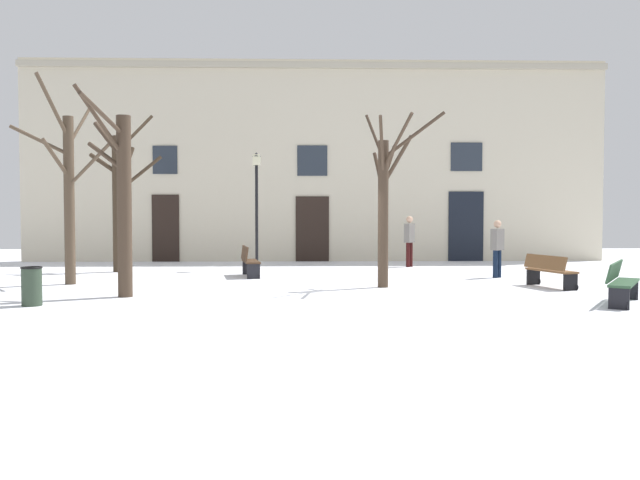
{
  "coord_description": "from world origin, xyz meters",
  "views": [
    {
      "loc": [
        -0.47,
        -16.18,
        1.84
      ],
      "look_at": [
        0.0,
        1.83,
        1.13
      ],
      "focal_mm": 36.39,
      "sensor_mm": 36.0,
      "label": 1
    }
  ],
  "objects_px": {
    "tree_center": "(122,198)",
    "tree_left_of_center": "(119,196)",
    "litter_bin": "(32,286)",
    "person_crossing_plaza": "(497,246)",
    "bench_by_litter_bin": "(249,261)",
    "bench_facing_shops": "(550,271)",
    "tree_right_of_center": "(68,189)",
    "streetlamp": "(257,198)",
    "tree_foreground": "(385,199)",
    "bench_far_corner": "(621,282)",
    "person_by_shop_door": "(409,238)"
  },
  "relations": [
    {
      "from": "person_by_shop_door",
      "to": "tree_left_of_center",
      "type": "bearing_deg",
      "value": 140.04
    },
    {
      "from": "bench_by_litter_bin",
      "to": "person_crossing_plaza",
      "type": "xyz_separation_m",
      "value": [
        7.24,
        -0.54,
        0.46
      ]
    },
    {
      "from": "tree_left_of_center",
      "to": "tree_right_of_center",
      "type": "distance_m",
      "value": 3.79
    },
    {
      "from": "streetlamp",
      "to": "person_by_shop_door",
      "type": "height_order",
      "value": "streetlamp"
    },
    {
      "from": "litter_bin",
      "to": "person_crossing_plaza",
      "type": "xyz_separation_m",
      "value": [
        11.1,
        5.49,
        0.53
      ]
    },
    {
      "from": "tree_left_of_center",
      "to": "bench_by_litter_bin",
      "type": "relative_size",
      "value": 3.17
    },
    {
      "from": "tree_right_of_center",
      "to": "person_crossing_plaza",
      "type": "distance_m",
      "value": 11.98
    },
    {
      "from": "bench_far_corner",
      "to": "person_crossing_plaza",
      "type": "bearing_deg",
      "value": 41.76
    },
    {
      "from": "person_crossing_plaza",
      "to": "tree_center",
      "type": "bearing_deg",
      "value": 163.66
    },
    {
      "from": "litter_bin",
      "to": "bench_facing_shops",
      "type": "height_order",
      "value": "bench_facing_shops"
    },
    {
      "from": "tree_right_of_center",
      "to": "person_by_shop_door",
      "type": "height_order",
      "value": "tree_right_of_center"
    },
    {
      "from": "tree_right_of_center",
      "to": "streetlamp",
      "type": "height_order",
      "value": "tree_right_of_center"
    },
    {
      "from": "tree_left_of_center",
      "to": "bench_far_corner",
      "type": "bearing_deg",
      "value": -32.29
    },
    {
      "from": "tree_center",
      "to": "tree_foreground",
      "type": "xyz_separation_m",
      "value": [
        6.09,
        1.77,
        0.01
      ]
    },
    {
      "from": "tree_center",
      "to": "tree_left_of_center",
      "type": "bearing_deg",
      "value": 106.21
    },
    {
      "from": "tree_left_of_center",
      "to": "person_by_shop_door",
      "type": "bearing_deg",
      "value": 9.57
    },
    {
      "from": "person_by_shop_door",
      "to": "streetlamp",
      "type": "bearing_deg",
      "value": 139.84
    },
    {
      "from": "tree_left_of_center",
      "to": "streetlamp",
      "type": "bearing_deg",
      "value": 9.81
    },
    {
      "from": "tree_left_of_center",
      "to": "tree_center",
      "type": "xyz_separation_m",
      "value": [
        1.87,
        -6.42,
        -0.22
      ]
    },
    {
      "from": "streetlamp",
      "to": "tree_right_of_center",
      "type": "bearing_deg",
      "value": -135.44
    },
    {
      "from": "bench_far_corner",
      "to": "bench_facing_shops",
      "type": "height_order",
      "value": "bench_far_corner"
    },
    {
      "from": "tree_foreground",
      "to": "litter_bin",
      "type": "xyz_separation_m",
      "value": [
        -7.54,
        -3.14,
        -1.82
      ]
    },
    {
      "from": "litter_bin",
      "to": "bench_by_litter_bin",
      "type": "distance_m",
      "value": 7.16
    },
    {
      "from": "person_crossing_plaza",
      "to": "person_by_shop_door",
      "type": "relative_size",
      "value": 0.94
    },
    {
      "from": "tree_right_of_center",
      "to": "streetlamp",
      "type": "distance_m",
      "value": 6.45
    },
    {
      "from": "litter_bin",
      "to": "bench_far_corner",
      "type": "bearing_deg",
      "value": -0.28
    },
    {
      "from": "tree_foreground",
      "to": "bench_by_litter_bin",
      "type": "relative_size",
      "value": 2.73
    },
    {
      "from": "bench_far_corner",
      "to": "bench_by_litter_bin",
      "type": "bearing_deg",
      "value": 85.79
    },
    {
      "from": "bench_by_litter_bin",
      "to": "person_by_shop_door",
      "type": "relative_size",
      "value": 0.91
    },
    {
      "from": "bench_by_litter_bin",
      "to": "bench_facing_shops",
      "type": "distance_m",
      "value": 8.38
    },
    {
      "from": "tree_right_of_center",
      "to": "tree_foreground",
      "type": "bearing_deg",
      "value": -6.04
    },
    {
      "from": "bench_by_litter_bin",
      "to": "tree_center",
      "type": "bearing_deg",
      "value": 142.25
    },
    {
      "from": "tree_left_of_center",
      "to": "litter_bin",
      "type": "xyz_separation_m",
      "value": [
        0.42,
        -7.78,
        -2.03
      ]
    },
    {
      "from": "bench_by_litter_bin",
      "to": "tree_left_of_center",
      "type": "bearing_deg",
      "value": 57.33
    },
    {
      "from": "tree_center",
      "to": "litter_bin",
      "type": "distance_m",
      "value": 2.69
    },
    {
      "from": "tree_foreground",
      "to": "litter_bin",
      "type": "relative_size",
      "value": 5.6
    },
    {
      "from": "litter_bin",
      "to": "tree_foreground",
      "type": "bearing_deg",
      "value": 22.61
    },
    {
      "from": "litter_bin",
      "to": "tree_right_of_center",
      "type": "bearing_deg",
      "value": 99.61
    },
    {
      "from": "tree_right_of_center",
      "to": "bench_facing_shops",
      "type": "xyz_separation_m",
      "value": [
        12.34,
        -1.06,
        -2.07
      ]
    },
    {
      "from": "tree_right_of_center",
      "to": "bench_by_litter_bin",
      "type": "relative_size",
      "value": 3.29
    },
    {
      "from": "bench_facing_shops",
      "to": "person_by_shop_door",
      "type": "xyz_separation_m",
      "value": [
        -2.48,
        6.46,
        0.57
      ]
    },
    {
      "from": "bench_far_corner",
      "to": "person_by_shop_door",
      "type": "bearing_deg",
      "value": 49.14
    },
    {
      "from": "streetlamp",
      "to": "tree_left_of_center",
      "type": "bearing_deg",
      "value": -170.19
    },
    {
      "from": "tree_foreground",
      "to": "bench_facing_shops",
      "type": "relative_size",
      "value": 2.72
    },
    {
      "from": "tree_right_of_center",
      "to": "tree_center",
      "type": "height_order",
      "value": "tree_right_of_center"
    },
    {
      "from": "bench_facing_shops",
      "to": "person_crossing_plaza",
      "type": "height_order",
      "value": "person_crossing_plaza"
    },
    {
      "from": "streetlamp",
      "to": "person_by_shop_door",
      "type": "bearing_deg",
      "value": 9.37
    },
    {
      "from": "tree_center",
      "to": "litter_bin",
      "type": "height_order",
      "value": "tree_center"
    },
    {
      "from": "tree_foreground",
      "to": "streetlamp",
      "type": "height_order",
      "value": "tree_foreground"
    },
    {
      "from": "streetlamp",
      "to": "bench_far_corner",
      "type": "height_order",
      "value": "streetlamp"
    }
  ]
}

